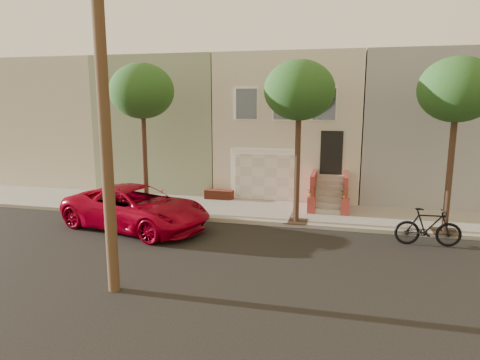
# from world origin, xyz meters

# --- Properties ---
(ground) EXTENTS (90.00, 90.00, 0.00)m
(ground) POSITION_xyz_m (0.00, 0.00, 0.00)
(ground) COLOR black
(ground) RESTS_ON ground
(sidewalk) EXTENTS (40.00, 3.70, 0.15)m
(sidewalk) POSITION_xyz_m (0.00, 5.35, 0.07)
(sidewalk) COLOR gray
(sidewalk) RESTS_ON ground
(house_row) EXTENTS (33.10, 11.70, 7.00)m
(house_row) POSITION_xyz_m (0.00, 11.19, 3.64)
(house_row) COLOR beige
(house_row) RESTS_ON sidewalk
(tree_left) EXTENTS (2.70, 2.57, 6.30)m
(tree_left) POSITION_xyz_m (-5.50, 3.90, 5.26)
(tree_left) COLOR #2D2116
(tree_left) RESTS_ON sidewalk
(tree_mid) EXTENTS (2.70, 2.57, 6.30)m
(tree_mid) POSITION_xyz_m (1.00, 3.90, 5.26)
(tree_mid) COLOR #2D2116
(tree_mid) RESTS_ON sidewalk
(tree_right) EXTENTS (2.70, 2.57, 6.30)m
(tree_right) POSITION_xyz_m (6.50, 3.90, 5.26)
(tree_right) COLOR #2D2116
(tree_right) RESTS_ON sidewalk
(pickup_truck) EXTENTS (6.47, 4.19, 1.66)m
(pickup_truck) POSITION_xyz_m (-5.00, 1.98, 0.83)
(pickup_truck) COLOR #9B0019
(pickup_truck) RESTS_ON ground
(motorcycle) EXTENTS (2.22, 0.74, 1.32)m
(motorcycle) POSITION_xyz_m (5.67, 2.51, 0.66)
(motorcycle) COLOR black
(motorcycle) RESTS_ON ground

